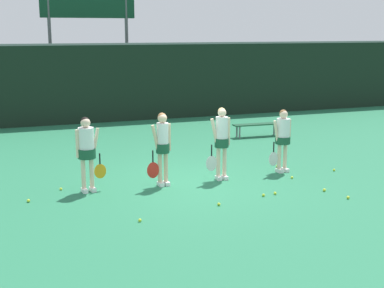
{
  "coord_description": "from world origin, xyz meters",
  "views": [
    {
      "loc": [
        -4.44,
        -11.9,
        3.67
      ],
      "look_at": [
        -0.03,
        0.04,
        0.95
      ],
      "focal_mm": 50.0,
      "sensor_mm": 36.0,
      "label": 1
    }
  ],
  "objects_px": {
    "tennis_ball_6": "(28,201)",
    "tennis_ball_3": "(324,190)",
    "tennis_ball_5": "(275,193)",
    "tennis_ball_0": "(61,189)",
    "tennis_ball_9": "(348,197)",
    "tennis_ball_10": "(277,166)",
    "player_3": "(283,135)",
    "scoreboard": "(88,13)",
    "bench_courtside": "(257,126)",
    "tennis_ball_8": "(263,195)",
    "player_1": "(162,143)",
    "tennis_ball_4": "(140,220)",
    "player_0": "(87,147)",
    "tennis_ball_7": "(219,204)",
    "player_2": "(221,138)",
    "tennis_ball_2": "(334,170)",
    "tennis_ball_1": "(292,177)"
  },
  "relations": [
    {
      "from": "scoreboard",
      "to": "tennis_ball_10",
      "type": "relative_size",
      "value": 81.23
    },
    {
      "from": "tennis_ball_3",
      "to": "tennis_ball_4",
      "type": "height_order",
      "value": "tennis_ball_3"
    },
    {
      "from": "tennis_ball_3",
      "to": "tennis_ball_4",
      "type": "xyz_separation_m",
      "value": [
        -4.53,
        -0.46,
        -0.0
      ]
    },
    {
      "from": "bench_courtside",
      "to": "player_0",
      "type": "xyz_separation_m",
      "value": [
        -6.68,
        -4.53,
        0.66
      ]
    },
    {
      "from": "bench_courtside",
      "to": "tennis_ball_0",
      "type": "xyz_separation_m",
      "value": [
        -7.28,
        -4.21,
        -0.36
      ]
    },
    {
      "from": "tennis_ball_2",
      "to": "tennis_ball_4",
      "type": "height_order",
      "value": "tennis_ball_4"
    },
    {
      "from": "player_2",
      "to": "tennis_ball_0",
      "type": "xyz_separation_m",
      "value": [
        -3.89,
        0.42,
        -1.04
      ]
    },
    {
      "from": "tennis_ball_3",
      "to": "tennis_ball_8",
      "type": "relative_size",
      "value": 1.08
    },
    {
      "from": "tennis_ball_2",
      "to": "tennis_ball_5",
      "type": "height_order",
      "value": "tennis_ball_5"
    },
    {
      "from": "tennis_ball_1",
      "to": "tennis_ball_6",
      "type": "distance_m",
      "value": 6.37
    },
    {
      "from": "tennis_ball_8",
      "to": "player_0",
      "type": "bearing_deg",
      "value": 154.23
    },
    {
      "from": "player_1",
      "to": "tennis_ball_0",
      "type": "relative_size",
      "value": 27.45
    },
    {
      "from": "tennis_ball_0",
      "to": "tennis_ball_5",
      "type": "bearing_deg",
      "value": -24.18
    },
    {
      "from": "tennis_ball_6",
      "to": "tennis_ball_3",
      "type": "bearing_deg",
      "value": -13.48
    },
    {
      "from": "tennis_ball_0",
      "to": "tennis_ball_6",
      "type": "relative_size",
      "value": 0.92
    },
    {
      "from": "tennis_ball_0",
      "to": "tennis_ball_5",
      "type": "relative_size",
      "value": 0.96
    },
    {
      "from": "player_1",
      "to": "tennis_ball_4",
      "type": "distance_m",
      "value": 2.73
    },
    {
      "from": "tennis_ball_0",
      "to": "tennis_ball_6",
      "type": "distance_m",
      "value": 1.01
    },
    {
      "from": "player_2",
      "to": "tennis_ball_5",
      "type": "xyz_separation_m",
      "value": [
        0.65,
        -1.61,
        -1.04
      ]
    },
    {
      "from": "tennis_ball_6",
      "to": "tennis_ball_7",
      "type": "relative_size",
      "value": 1.02
    },
    {
      "from": "tennis_ball_0",
      "to": "tennis_ball_2",
      "type": "distance_m",
      "value": 7.06
    },
    {
      "from": "player_1",
      "to": "tennis_ball_3",
      "type": "xyz_separation_m",
      "value": [
        3.37,
        -1.79,
        -1.01
      ]
    },
    {
      "from": "player_1",
      "to": "tennis_ball_8",
      "type": "xyz_separation_m",
      "value": [
        1.86,
        -1.64,
        -1.01
      ]
    },
    {
      "from": "tennis_ball_9",
      "to": "tennis_ball_10",
      "type": "bearing_deg",
      "value": 92.1
    },
    {
      "from": "bench_courtside",
      "to": "tennis_ball_3",
      "type": "height_order",
      "value": "bench_courtside"
    },
    {
      "from": "tennis_ball_0",
      "to": "tennis_ball_9",
      "type": "bearing_deg",
      "value": -26.0
    },
    {
      "from": "tennis_ball_2",
      "to": "tennis_ball_7",
      "type": "xyz_separation_m",
      "value": [
        -4.0,
        -1.57,
        0.0
      ]
    },
    {
      "from": "scoreboard",
      "to": "player_3",
      "type": "xyz_separation_m",
      "value": [
        3.03,
        -11.25,
        -3.41
      ]
    },
    {
      "from": "bench_courtside",
      "to": "tennis_ball_8",
      "type": "bearing_deg",
      "value": -113.57
    },
    {
      "from": "player_3",
      "to": "tennis_ball_9",
      "type": "xyz_separation_m",
      "value": [
        0.22,
        -2.57,
        -0.95
      ]
    },
    {
      "from": "tennis_ball_6",
      "to": "tennis_ball_7",
      "type": "xyz_separation_m",
      "value": [
        3.8,
        -1.66,
        -0.0
      ]
    },
    {
      "from": "tennis_ball_5",
      "to": "tennis_ball_6",
      "type": "bearing_deg",
      "value": 165.44
    },
    {
      "from": "tennis_ball_6",
      "to": "tennis_ball_5",
      "type": "bearing_deg",
      "value": -14.56
    },
    {
      "from": "scoreboard",
      "to": "player_2",
      "type": "bearing_deg",
      "value": -83.76
    },
    {
      "from": "player_3",
      "to": "tennis_ball_0",
      "type": "xyz_separation_m",
      "value": [
        -5.68,
        0.31,
        -0.95
      ]
    },
    {
      "from": "player_3",
      "to": "tennis_ball_0",
      "type": "distance_m",
      "value": 5.77
    },
    {
      "from": "scoreboard",
      "to": "player_3",
      "type": "relative_size",
      "value": 3.37
    },
    {
      "from": "scoreboard",
      "to": "tennis_ball_10",
      "type": "height_order",
      "value": "scoreboard"
    },
    {
      "from": "bench_courtside",
      "to": "tennis_ball_9",
      "type": "bearing_deg",
      "value": -98.62
    },
    {
      "from": "player_0",
      "to": "tennis_ball_4",
      "type": "xyz_separation_m",
      "value": [
        0.6,
        -2.36,
        -1.02
      ]
    },
    {
      "from": "tennis_ball_0",
      "to": "player_0",
      "type": "bearing_deg",
      "value": -28.13
    },
    {
      "from": "tennis_ball_5",
      "to": "tennis_ball_7",
      "type": "distance_m",
      "value": 1.53
    },
    {
      "from": "player_3",
      "to": "tennis_ball_3",
      "type": "distance_m",
      "value": 2.13
    },
    {
      "from": "tennis_ball_6",
      "to": "tennis_ball_9",
      "type": "height_order",
      "value": "same"
    },
    {
      "from": "tennis_ball_8",
      "to": "tennis_ball_3",
      "type": "bearing_deg",
      "value": -5.56
    },
    {
      "from": "player_3",
      "to": "tennis_ball_6",
      "type": "xyz_separation_m",
      "value": [
        -6.45,
        -0.35,
        -0.95
      ]
    },
    {
      "from": "player_1",
      "to": "player_2",
      "type": "height_order",
      "value": "player_2"
    },
    {
      "from": "scoreboard",
      "to": "tennis_ball_3",
      "type": "bearing_deg",
      "value": -76.82
    },
    {
      "from": "tennis_ball_1",
      "to": "tennis_ball_7",
      "type": "distance_m",
      "value": 2.88
    },
    {
      "from": "scoreboard",
      "to": "tennis_ball_8",
      "type": "bearing_deg",
      "value": -83.1
    }
  ]
}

